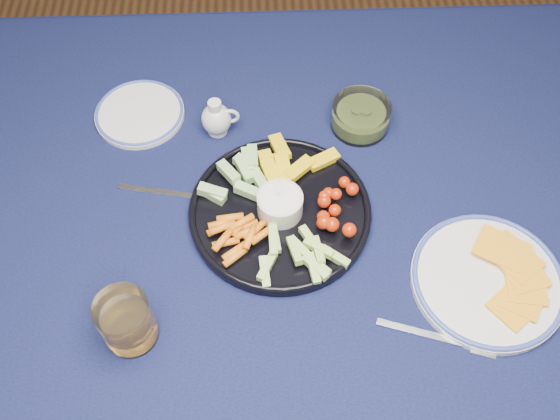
{
  "coord_description": "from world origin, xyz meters",
  "views": [
    {
      "loc": [
        0.06,
        -0.61,
        1.68
      ],
      "look_at": [
        0.08,
        -0.01,
        0.76
      ],
      "focal_mm": 40.0,
      "sensor_mm": 36.0,
      "label": 1
    }
  ],
  "objects_px": {
    "pickle_bowl": "(360,117)",
    "cheese_plate": "(488,279)",
    "creamer_pitcher": "(217,119)",
    "juice_tumbler": "(127,323)",
    "dining_table": "(236,235)",
    "side_plate_extra": "(140,113)",
    "crudite_platter": "(279,209)"
  },
  "relations": [
    {
      "from": "dining_table",
      "to": "cheese_plate",
      "type": "bearing_deg",
      "value": -20.87
    },
    {
      "from": "side_plate_extra",
      "to": "creamer_pitcher",
      "type": "bearing_deg",
      "value": -15.89
    },
    {
      "from": "juice_tumbler",
      "to": "dining_table",
      "type": "bearing_deg",
      "value": 55.43
    },
    {
      "from": "dining_table",
      "to": "side_plate_extra",
      "type": "xyz_separation_m",
      "value": [
        -0.18,
        0.23,
        0.1
      ]
    },
    {
      "from": "creamer_pitcher",
      "to": "side_plate_extra",
      "type": "height_order",
      "value": "creamer_pitcher"
    },
    {
      "from": "pickle_bowl",
      "to": "side_plate_extra",
      "type": "bearing_deg",
      "value": 174.64
    },
    {
      "from": "pickle_bowl",
      "to": "cheese_plate",
      "type": "relative_size",
      "value": 0.45
    },
    {
      "from": "dining_table",
      "to": "juice_tumbler",
      "type": "relative_size",
      "value": 16.81
    },
    {
      "from": "creamer_pitcher",
      "to": "cheese_plate",
      "type": "relative_size",
      "value": 0.32
    },
    {
      "from": "crudite_platter",
      "to": "pickle_bowl",
      "type": "relative_size",
      "value": 2.84
    },
    {
      "from": "crudite_platter",
      "to": "creamer_pitcher",
      "type": "bearing_deg",
      "value": 119.02
    },
    {
      "from": "juice_tumbler",
      "to": "side_plate_extra",
      "type": "relative_size",
      "value": 0.57
    },
    {
      "from": "cheese_plate",
      "to": "side_plate_extra",
      "type": "height_order",
      "value": "cheese_plate"
    },
    {
      "from": "juice_tumbler",
      "to": "side_plate_extra",
      "type": "xyz_separation_m",
      "value": [
        -0.03,
        0.46,
        -0.04
      ]
    },
    {
      "from": "juice_tumbler",
      "to": "pickle_bowl",
      "type": "bearing_deg",
      "value": 45.94
    },
    {
      "from": "crudite_platter",
      "to": "creamer_pitcher",
      "type": "xyz_separation_m",
      "value": [
        -0.11,
        0.2,
        0.02
      ]
    },
    {
      "from": "dining_table",
      "to": "creamer_pitcher",
      "type": "xyz_separation_m",
      "value": [
        -0.03,
        0.19,
        0.12
      ]
    },
    {
      "from": "dining_table",
      "to": "side_plate_extra",
      "type": "distance_m",
      "value": 0.31
    },
    {
      "from": "creamer_pitcher",
      "to": "juice_tumbler",
      "type": "xyz_separation_m",
      "value": [
        -0.13,
        -0.41,
        0.01
      ]
    },
    {
      "from": "crudite_platter",
      "to": "side_plate_extra",
      "type": "distance_m",
      "value": 0.36
    },
    {
      "from": "dining_table",
      "to": "side_plate_extra",
      "type": "relative_size",
      "value": 9.51
    },
    {
      "from": "dining_table",
      "to": "crudite_platter",
      "type": "height_order",
      "value": "crudite_platter"
    },
    {
      "from": "creamer_pitcher",
      "to": "side_plate_extra",
      "type": "xyz_separation_m",
      "value": [
        -0.16,
        0.04,
        -0.03
      ]
    },
    {
      "from": "dining_table",
      "to": "juice_tumbler",
      "type": "distance_m",
      "value": 0.31
    },
    {
      "from": "creamer_pitcher",
      "to": "juice_tumbler",
      "type": "bearing_deg",
      "value": -107.21
    },
    {
      "from": "dining_table",
      "to": "creamer_pitcher",
      "type": "bearing_deg",
      "value": 98.86
    },
    {
      "from": "pickle_bowl",
      "to": "juice_tumbler",
      "type": "height_order",
      "value": "juice_tumbler"
    },
    {
      "from": "cheese_plate",
      "to": "juice_tumbler",
      "type": "bearing_deg",
      "value": -173.34
    },
    {
      "from": "side_plate_extra",
      "to": "cheese_plate",
      "type": "bearing_deg",
      "value": -32.82
    },
    {
      "from": "pickle_bowl",
      "to": "creamer_pitcher",
      "type": "bearing_deg",
      "value": -179.22
    },
    {
      "from": "dining_table",
      "to": "juice_tumbler",
      "type": "height_order",
      "value": "juice_tumbler"
    },
    {
      "from": "crudite_platter",
      "to": "juice_tumbler",
      "type": "height_order",
      "value": "crudite_platter"
    }
  ]
}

